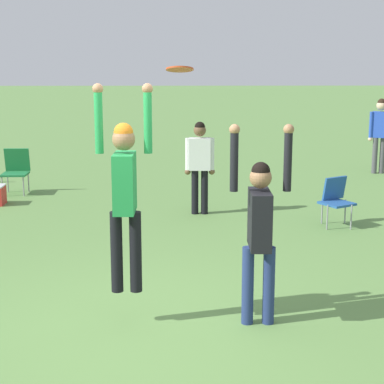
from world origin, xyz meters
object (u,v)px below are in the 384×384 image
(person_spectator_far, at_px, (200,160))
(camping_chair_0, at_px, (16,168))
(frisbee, at_px, (180,69))
(person_spectator_near, at_px, (380,129))
(person_jumping, at_px, (125,185))
(camping_chair_2, at_px, (336,198))
(person_defending, at_px, (260,221))

(person_spectator_far, bearing_deg, camping_chair_0, 155.89)
(frisbee, xyz_separation_m, camping_chair_0, (-3.27, 6.49, -2.03))
(person_spectator_near, distance_m, person_spectator_far, 5.85)
(person_jumping, xyz_separation_m, person_spectator_far, (0.87, 4.70, -0.49))
(camping_chair_0, height_order, camping_chair_2, camping_chair_0)
(person_jumping, height_order, person_spectator_near, person_jumping)
(person_defending, relative_size, person_spectator_near, 1.16)
(person_defending, xyz_separation_m, camping_chair_0, (-4.05, 6.54, -0.56))
(person_jumping, bearing_deg, camping_chair_0, 23.71)
(frisbee, height_order, camping_chair_2, frisbee)
(person_spectator_near, bearing_deg, person_jumping, -93.35)
(frisbee, relative_size, person_spectator_far, 0.17)
(person_jumping, height_order, frisbee, frisbee)
(camping_chair_2, bearing_deg, person_spectator_near, -145.11)
(camping_chair_0, height_order, person_spectator_near, person_spectator_near)
(camping_chair_2, xyz_separation_m, person_spectator_near, (2.15, 4.78, 0.59))
(person_defending, xyz_separation_m, person_spectator_far, (-0.45, 4.72, -0.13))
(person_defending, relative_size, camping_chair_2, 2.61)
(camping_chair_2, bearing_deg, person_defending, 35.40)
(camping_chair_2, distance_m, person_spectator_near, 5.27)
(camping_chair_0, bearing_deg, person_spectator_near, -165.58)
(person_defending, bearing_deg, person_spectator_far, -173.63)
(frisbee, xyz_separation_m, camping_chair_2, (2.50, 3.86, -2.08))
(camping_chair_2, bearing_deg, camping_chair_0, -55.42)
(camping_chair_0, bearing_deg, frisbee, 115.99)
(camping_chair_0, xyz_separation_m, person_spectator_near, (7.91, 2.15, 0.54))
(person_defending, distance_m, camping_chair_0, 7.71)
(person_defending, bearing_deg, camping_chair_0, -147.24)
(camping_chair_0, distance_m, camping_chair_2, 6.34)
(person_jumping, bearing_deg, person_defending, -90.00)
(person_defending, distance_m, person_spectator_near, 9.50)
(person_spectator_near, bearing_deg, camping_chair_2, -86.67)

